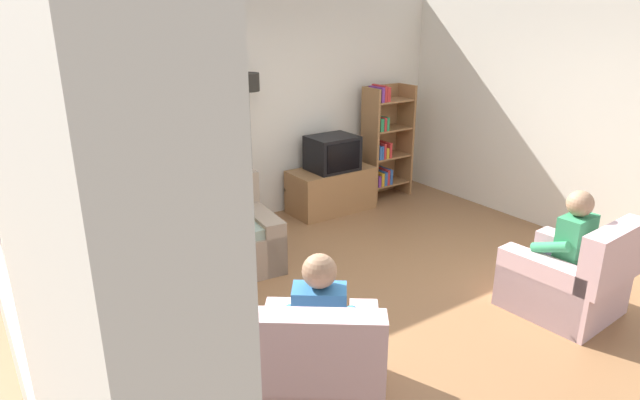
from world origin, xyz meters
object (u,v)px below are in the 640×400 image
(tv, at_px, (332,153))
(floor_lamp, at_px, (248,108))
(tv_stand, at_px, (331,190))
(bookshelf, at_px, (384,142))
(armchair_near_bookshelf, at_px, (567,281))
(person_in_right_armchair, at_px, (563,245))
(couch, at_px, (180,248))
(person_in_left_armchair, at_px, (320,321))
(armchair_near_window, at_px, (319,369))
(person_on_couch, at_px, (167,217))

(tv, distance_m, floor_lamp, 1.30)
(tv_stand, xyz_separation_m, tv, (0.00, -0.02, 0.50))
(bookshelf, distance_m, floor_lamp, 2.16)
(armchair_near_bookshelf, height_order, person_in_right_armchair, person_in_right_armchair)
(tv_stand, relative_size, armchair_near_bookshelf, 1.18)
(tv_stand, distance_m, armchair_near_bookshelf, 3.25)
(couch, bearing_deg, floor_lamp, 32.84)
(armchair_near_bookshelf, distance_m, person_in_right_armchair, 0.33)
(armchair_near_bookshelf, relative_size, person_in_left_armchair, 0.83)
(person_in_right_armchair, bearing_deg, tv_stand, 93.85)
(tv_stand, relative_size, floor_lamp, 0.59)
(floor_lamp, distance_m, armchair_near_window, 3.52)
(bookshelf, distance_m, person_in_right_armchair, 3.31)
(tv_stand, xyz_separation_m, armchair_near_window, (-2.26, -3.02, 0.01))
(floor_lamp, bearing_deg, bookshelf, -0.76)
(bookshelf, bearing_deg, armchair_near_bookshelf, -102.41)
(person_in_left_armchair, relative_size, person_in_right_armchair, 1.00)
(armchair_near_bookshelf, bearing_deg, person_in_left_armchair, 173.16)
(armchair_near_window, height_order, armchair_near_bookshelf, same)
(armchair_near_bookshelf, height_order, person_in_left_armchair, person_in_left_armchair)
(couch, height_order, armchair_near_window, same)
(tv, bearing_deg, person_in_left_armchair, -127.08)
(couch, xyz_separation_m, armchair_near_bookshelf, (2.55, -2.55, -0.02))
(tv, distance_m, person_in_left_armchair, 3.67)
(armchair_near_window, bearing_deg, armchair_near_bookshelf, -5.06)
(floor_lamp, height_order, person_on_couch, floor_lamp)
(tv, xyz_separation_m, person_in_right_armchair, (0.21, -3.12, -0.18))
(bookshelf, bearing_deg, armchair_near_window, -136.08)
(armchair_near_window, relative_size, person_in_left_armchair, 1.06)
(tv, distance_m, person_on_couch, 2.59)
(person_on_couch, bearing_deg, person_in_right_armchair, -41.26)
(tv_stand, height_order, armchair_near_window, armchair_near_window)
(armchair_near_bookshelf, relative_size, person_in_right_armchair, 0.83)
(couch, height_order, armchair_near_bookshelf, same)
(couch, relative_size, person_in_left_armchair, 1.77)
(armchair_near_window, height_order, person_in_right_armchair, person_in_right_armchair)
(tv, distance_m, bookshelf, 0.95)
(tv_stand, bearing_deg, couch, -163.49)
(tv, height_order, armchair_near_window, tv)
(tv, bearing_deg, person_in_right_armchair, -86.12)
(armchair_near_bookshelf, xyz_separation_m, person_in_right_armchair, (-0.01, 0.09, 0.32))
(person_in_left_armchair, xyz_separation_m, person_in_right_armchair, (2.42, -0.20, 0.00))
(couch, relative_size, armchair_near_bookshelf, 2.13)
(floor_lamp, bearing_deg, person_in_right_armchair, -67.87)
(floor_lamp, height_order, person_in_left_armchair, floor_lamp)
(person_on_couch, bearing_deg, armchair_near_bookshelf, -42.25)
(person_on_couch, height_order, person_in_left_armchair, person_on_couch)
(floor_lamp, bearing_deg, armchair_near_bookshelf, -68.32)
(tv, relative_size, person_in_right_armchair, 0.54)
(floor_lamp, xyz_separation_m, person_in_right_armchair, (1.32, -3.25, -0.85))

